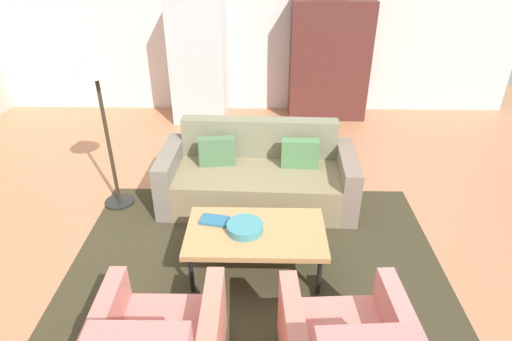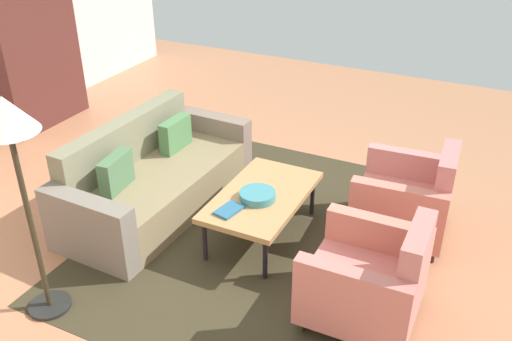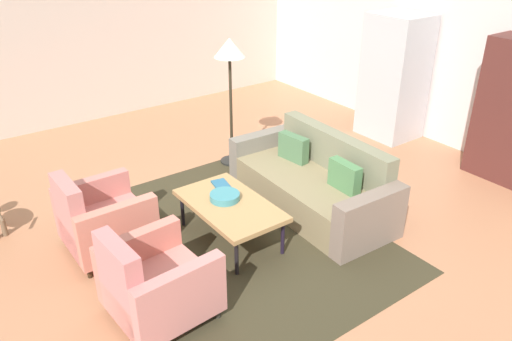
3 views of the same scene
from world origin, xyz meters
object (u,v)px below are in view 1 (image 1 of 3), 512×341
at_px(coffee_table, 256,234).
at_px(refrigerator, 198,60).
at_px(cabinet, 329,61).
at_px(floor_lamp, 96,78).
at_px(fruit_bowl, 245,227).
at_px(book_stack, 214,220).
at_px(couch, 258,176).

relative_size(coffee_table, refrigerator, 0.65).
relative_size(cabinet, floor_lamp, 1.05).
relative_size(cabinet, refrigerator, 0.97).
bearing_deg(fruit_bowl, book_stack, 154.81).
distance_m(couch, cabinet, 2.79).
bearing_deg(floor_lamp, cabinet, 45.22).
bearing_deg(cabinet, couch, -112.92).
height_order(fruit_bowl, cabinet, cabinet).
xyz_separation_m(book_stack, refrigerator, (-0.58, 3.46, 0.47)).
xyz_separation_m(coffee_table, book_stack, (-0.37, 0.13, 0.05)).
relative_size(fruit_bowl, floor_lamp, 0.18).
relative_size(book_stack, cabinet, 0.15).
bearing_deg(fruit_bowl, cabinet, 72.62).
bearing_deg(cabinet, fruit_bowl, -107.38).
bearing_deg(coffee_table, cabinet, 73.95).
height_order(coffee_table, book_stack, book_stack).
relative_size(couch, book_stack, 7.94).
bearing_deg(couch, floor_lamp, 7.03).
distance_m(refrigerator, floor_lamp, 2.66).
relative_size(book_stack, refrigerator, 0.15).
relative_size(book_stack, floor_lamp, 0.16).
xyz_separation_m(book_stack, floor_lamp, (-1.19, 0.92, 0.99)).
height_order(cabinet, refrigerator, refrigerator).
bearing_deg(book_stack, fruit_bowl, -25.19).
bearing_deg(cabinet, coffee_table, -106.05).
xyz_separation_m(fruit_bowl, cabinet, (1.16, 3.69, 0.42)).
bearing_deg(book_stack, floor_lamp, 142.14).
relative_size(fruit_bowl, cabinet, 0.17).
xyz_separation_m(coffee_table, fruit_bowl, (-0.09, 0.00, 0.07)).
bearing_deg(floor_lamp, fruit_bowl, -35.74).
bearing_deg(refrigerator, floor_lamp, -103.42).
bearing_deg(book_stack, coffee_table, -19.36).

